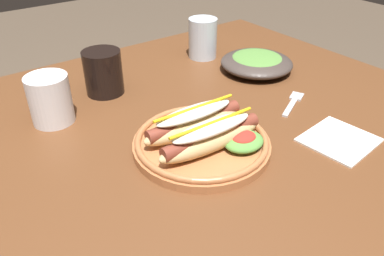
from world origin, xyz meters
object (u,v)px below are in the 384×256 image
Objects in this scene: hot_dog_plate at (203,137)px; side_bowl at (257,62)px; water_cup at (203,38)px; napkin at (339,140)px; soda_cup at (103,72)px; extra_cup at (50,99)px; fork at (293,102)px.

hot_dog_plate is 0.39m from side_bowl.
water_cup is at bearing 52.33° from hot_dog_plate.
soda_cup is at bearing 120.74° from napkin.
water_cup is 0.48m from extra_cup.
side_bowl is at bearing -71.51° from water_cup.
extra_cup is (-0.46, 0.25, 0.05)m from fork.
water_cup is 0.17m from side_bowl.
water_cup is at bearing 108.49° from side_bowl.
fork and napkin have the same top height.
extra_cup is (-0.47, -0.10, -0.00)m from water_cup.
fork is at bearing -108.18° from side_bowl.
extra_cup is (-0.19, 0.27, 0.02)m from hot_dog_plate.
fork is 1.05× the size of water_cup.
extra_cup reaches higher than napkin.
fork is 0.89× the size of napkin.
fork is at bearing -90.78° from water_cup.
soda_cup is at bearing 21.17° from extra_cup.
side_bowl is 1.46× the size of napkin.
fork is at bearing 73.42° from napkin.
extra_cup reaches higher than hot_dog_plate.
soda_cup is at bearing 161.94° from side_bowl.
hot_dog_plate is 0.33m from extra_cup.
extra_cup is at bearing 125.56° from fork.
hot_dog_plate is 1.99× the size of napkin.
water_cup is 0.58× the size of side_bowl.
soda_cup is (-0.32, 0.30, 0.05)m from fork.
water_cup reaches higher than side_bowl.
hot_dog_plate is at bearing 148.97° from napkin.
soda_cup reaches higher than side_bowl.
fork is 0.44m from soda_cup.
hot_dog_plate is at bearing 157.42° from fork.
side_bowl reaches higher than napkin.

